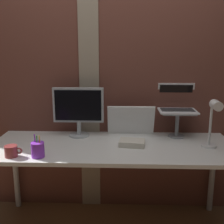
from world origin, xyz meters
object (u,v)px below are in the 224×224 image
(desk_lamp, at_px, (213,119))
(pen_cup, at_px, (38,150))
(laptop, at_px, (177,103))
(coffee_mug, at_px, (11,151))
(monitor, at_px, (78,108))
(whiteboard_panel, at_px, (131,120))

(desk_lamp, distance_m, pen_cup, 1.31)
(laptop, bearing_deg, coffee_mug, -156.11)
(coffee_mug, bearing_deg, laptop, 23.89)
(monitor, bearing_deg, coffee_mug, -129.75)
(laptop, bearing_deg, pen_cup, -152.44)
(whiteboard_panel, height_order, pen_cup, whiteboard_panel)
(monitor, relative_size, pen_cup, 2.62)
(laptop, height_order, desk_lamp, laptop)
(desk_lamp, bearing_deg, whiteboard_panel, 151.19)
(monitor, xyz_separation_m, laptop, (0.85, 0.07, 0.03))
(monitor, relative_size, coffee_mug, 3.43)
(coffee_mug, bearing_deg, monitor, 50.25)
(laptop, distance_m, whiteboard_panel, 0.43)
(laptop, distance_m, pen_cup, 1.23)
(monitor, height_order, coffee_mug, monitor)
(pen_cup, bearing_deg, whiteboard_panel, 38.51)
(monitor, bearing_deg, laptop, 4.46)
(whiteboard_panel, distance_m, coffee_mug, 1.02)
(pen_cup, bearing_deg, coffee_mug, -179.95)
(coffee_mug, bearing_deg, whiteboard_panel, 31.80)
(pen_cup, bearing_deg, laptop, 27.56)
(laptop, height_order, whiteboard_panel, laptop)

